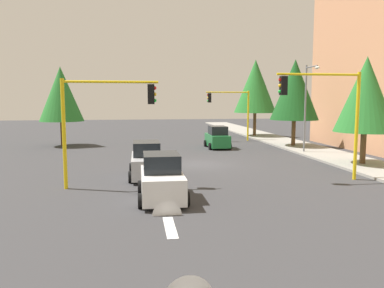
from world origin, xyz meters
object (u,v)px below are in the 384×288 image
traffic_signal_far_left (231,105)px  car_green (217,138)px  tree_roadside_far (255,86)px  tree_roadside_near (366,95)px  traffic_signal_near_left (326,104)px  car_silver (147,161)px  tree_opposite_side (61,94)px  car_white (162,179)px  street_lamp_curbside (308,99)px  traffic_signal_near_right (104,111)px  tree_roadside_mid (295,90)px

traffic_signal_far_left → car_green: 6.86m
traffic_signal_far_left → tree_roadside_far: size_ratio=0.59×
traffic_signal_far_left → tree_roadside_near: size_ratio=0.74×
traffic_signal_near_left → car_silver: 10.04m
tree_opposite_side → car_silver: 17.86m
tree_opposite_side → car_white: tree_opposite_side is taller
street_lamp_curbside → tree_roadside_far: size_ratio=0.79×
tree_opposite_side → car_green: tree_opposite_side is taller
traffic_signal_near_right → tree_roadside_mid: bearing=131.8°
tree_roadside_mid → tree_roadside_far: bearing=-177.1°
tree_roadside_far → car_white: size_ratio=2.30×
car_green → car_white: bearing=-19.6°
tree_roadside_far → tree_opposite_side: size_ratio=1.21×
traffic_signal_far_left → street_lamp_curbside: bearing=19.0°
car_green → traffic_signal_near_left: bearing=10.7°
traffic_signal_near_left → car_green: bearing=-169.3°
car_silver → car_white: bearing=6.2°
traffic_signal_near_left → tree_roadside_mid: tree_roadside_mid is taller
traffic_signal_far_left → tree_roadside_near: tree_roadside_near is taller
traffic_signal_near_left → tree_opposite_side: (-18.00, -16.70, 0.76)m
tree_roadside_far → tree_opposite_side: (6.00, -20.50, -1.04)m
tree_roadside_near → car_green: tree_roadside_near is taller
street_lamp_curbside → car_white: (12.23, -12.24, -3.45)m
street_lamp_curbside → tree_roadside_far: bearing=178.8°
traffic_signal_near_left → tree_opposite_side: bearing=-137.1°
traffic_signal_near_right → tree_opposite_side: bearing=-163.4°
traffic_signal_near_right → car_silver: traffic_signal_near_right is taller
traffic_signal_near_left → tree_roadside_mid: 14.69m
traffic_signal_near_right → tree_opposite_side: (-18.00, -5.37, 1.06)m
traffic_signal_near_right → tree_roadside_far: tree_roadside_far is taller
traffic_signal_far_left → car_white: bearing=-21.0°
traffic_signal_near_left → tree_opposite_side: tree_opposite_side is taller
traffic_signal_near_right → tree_roadside_mid: (-14.00, 15.63, 1.43)m
tree_roadside_mid → tree_opposite_side: (-4.00, -21.00, -0.36)m
traffic_signal_near_right → tree_roadside_mid: 21.03m
tree_roadside_near → car_white: bearing=-63.9°
street_lamp_curbside → tree_roadside_far: 14.47m
tree_roadside_near → car_silver: 14.65m
traffic_signal_far_left → traffic_signal_near_right: (20.00, -11.26, 0.03)m
tree_roadside_far → tree_opposite_side: 21.39m
tree_roadside_near → tree_opposite_side: 25.66m
traffic_signal_near_left → car_silver: size_ratio=1.39×
tree_roadside_near → tree_roadside_mid: size_ratio=0.89×
traffic_signal_near_left → tree_roadside_far: (-24.00, 3.80, 1.80)m
traffic_signal_near_left → car_green: traffic_signal_near_left is taller
traffic_signal_near_left → car_white: bearing=-73.3°
traffic_signal_far_left → street_lamp_curbside: street_lamp_curbside is taller
traffic_signal_near_right → tree_roadside_near: 16.64m
traffic_signal_near_right → tree_roadside_far: 28.45m
traffic_signal_near_right → street_lamp_curbside: street_lamp_curbside is taller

